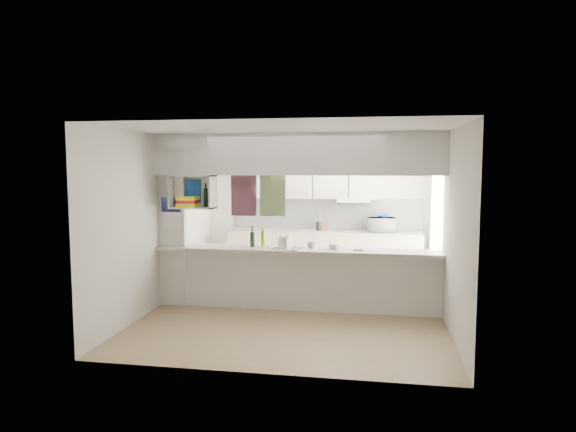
% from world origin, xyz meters
% --- Properties ---
extents(floor, '(4.80, 4.80, 0.00)m').
position_xyz_m(floor, '(0.00, 0.00, 0.00)').
color(floor, '#967757').
rests_on(floor, ground).
extents(ceiling, '(4.80, 4.80, 0.00)m').
position_xyz_m(ceiling, '(0.00, 0.00, 2.60)').
color(ceiling, white).
rests_on(ceiling, wall_back).
extents(wall_back, '(4.20, 0.00, 4.20)m').
position_xyz_m(wall_back, '(0.00, 2.40, 1.30)').
color(wall_back, silver).
rests_on(wall_back, floor).
extents(wall_left, '(0.00, 4.80, 4.80)m').
position_xyz_m(wall_left, '(-2.10, 0.00, 1.30)').
color(wall_left, silver).
rests_on(wall_left, floor).
extents(wall_right, '(0.00, 4.80, 4.80)m').
position_xyz_m(wall_right, '(2.10, 0.00, 1.30)').
color(wall_right, silver).
rests_on(wall_right, floor).
extents(servery_partition, '(4.20, 0.50, 2.60)m').
position_xyz_m(servery_partition, '(-0.17, 0.00, 1.66)').
color(servery_partition, silver).
rests_on(servery_partition, floor).
extents(cubby_shelf, '(0.65, 0.35, 0.50)m').
position_xyz_m(cubby_shelf, '(-1.57, -0.06, 1.71)').
color(cubby_shelf, white).
rests_on(cubby_shelf, bulkhead).
extents(kitchen_run, '(3.60, 0.63, 2.24)m').
position_xyz_m(kitchen_run, '(0.16, 2.14, 0.83)').
color(kitchen_run, beige).
rests_on(kitchen_run, floor).
extents(microwave, '(0.53, 0.40, 0.27)m').
position_xyz_m(microwave, '(1.26, 2.09, 1.05)').
color(microwave, white).
rests_on(microwave, bench_top).
extents(bowl, '(0.22, 0.22, 0.05)m').
position_xyz_m(bowl, '(1.28, 2.12, 1.22)').
color(bowl, navy).
rests_on(bowl, microwave).
extents(dish_rack, '(0.49, 0.42, 0.23)m').
position_xyz_m(dish_rack, '(-0.12, -0.04, 1.01)').
color(dish_rack, silver).
rests_on(dish_rack, breakfast_bar).
extents(cup, '(0.14, 0.14, 0.10)m').
position_xyz_m(cup, '(0.23, -0.07, 0.98)').
color(cup, white).
rests_on(cup, dish_rack).
extents(wine_bottles, '(0.22, 0.15, 0.34)m').
position_xyz_m(wine_bottles, '(-0.60, 0.08, 1.05)').
color(wine_bottles, black).
rests_on(wine_bottles, breakfast_bar).
extents(plastic_tubs, '(0.50, 0.18, 0.08)m').
position_xyz_m(plastic_tubs, '(0.57, 0.03, 0.96)').
color(plastic_tubs, silver).
rests_on(plastic_tubs, breakfast_bar).
extents(utensil_jar, '(0.11, 0.11, 0.16)m').
position_xyz_m(utensil_jar, '(0.10, 2.15, 1.00)').
color(utensil_jar, black).
rests_on(utensil_jar, bench_top).
extents(knife_block, '(0.10, 0.08, 0.18)m').
position_xyz_m(knife_block, '(0.21, 2.18, 1.01)').
color(knife_block, brown).
rests_on(knife_block, bench_top).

